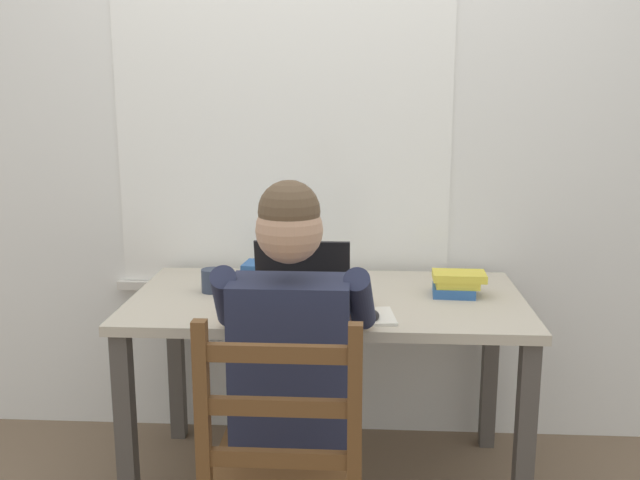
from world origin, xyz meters
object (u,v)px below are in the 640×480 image
(wooden_chair, at_px, (285,473))
(laptop, at_px, (300,296))
(computer_mouse, at_px, (370,316))
(seated_person, at_px, (294,357))
(desk, at_px, (327,321))
(book_stack_side, at_px, (263,273))
(coffee_mug_white, at_px, (304,279))
(book_stack_main, at_px, (457,284))
(coffee_mug_dark, at_px, (213,281))

(wooden_chair, relative_size, laptop, 2.84)
(wooden_chair, xyz_separation_m, computer_mouse, (0.23, 0.47, 0.30))
(seated_person, height_order, wooden_chair, seated_person)
(desk, height_order, book_stack_side, book_stack_side)
(seated_person, relative_size, laptop, 3.76)
(seated_person, xyz_separation_m, coffee_mug_white, (-0.01, 0.49, 0.11))
(desk, relative_size, computer_mouse, 14.21)
(desk, xyz_separation_m, seated_person, (-0.08, -0.46, 0.04))
(book_stack_side, bearing_deg, laptop, -63.19)
(desk, bearing_deg, seated_person, -99.82)
(book_stack_main, bearing_deg, coffee_mug_dark, -179.61)
(coffee_mug_white, bearing_deg, coffee_mug_dark, -179.43)
(coffee_mug_dark, bearing_deg, book_stack_side, 39.17)
(computer_mouse, xyz_separation_m, coffee_mug_dark, (-0.58, 0.30, 0.03))
(seated_person, height_order, book_stack_side, seated_person)
(book_stack_main, xyz_separation_m, book_stack_side, (-0.73, 0.13, -0.01))
(wooden_chair, distance_m, coffee_mug_dark, 0.90)
(seated_person, xyz_separation_m, coffee_mug_dark, (-0.35, 0.49, 0.10))
(seated_person, bearing_deg, coffee_mug_dark, 125.49)
(wooden_chair, distance_m, laptop, 0.65)
(coffee_mug_white, bearing_deg, book_stack_side, 142.27)
(desk, xyz_separation_m, computer_mouse, (0.15, -0.27, 0.11))
(desk, xyz_separation_m, coffee_mug_white, (-0.09, 0.03, 0.15))
(wooden_chair, relative_size, book_stack_main, 4.83)
(seated_person, distance_m, book_stack_main, 0.75)
(wooden_chair, bearing_deg, laptop, 90.31)
(coffee_mug_dark, bearing_deg, laptop, -32.21)
(computer_mouse, xyz_separation_m, book_stack_side, (-0.41, 0.44, 0.02))
(seated_person, distance_m, book_stack_side, 0.66)
(seated_person, distance_m, wooden_chair, 0.36)
(wooden_chair, xyz_separation_m, coffee_mug_white, (-0.01, 0.77, 0.34))
(wooden_chair, bearing_deg, computer_mouse, 63.60)
(book_stack_main, height_order, book_stack_side, book_stack_main)
(seated_person, distance_m, laptop, 0.29)
(desk, bearing_deg, coffee_mug_dark, 175.80)
(desk, xyz_separation_m, book_stack_main, (0.47, 0.04, 0.14))
(wooden_chair, relative_size, coffee_mug_white, 7.96)
(coffee_mug_white, distance_m, coffee_mug_dark, 0.34)
(coffee_mug_dark, distance_m, book_stack_main, 0.90)
(wooden_chair, relative_size, coffee_mug_dark, 7.97)
(wooden_chair, height_order, coffee_mug_dark, wooden_chair)
(wooden_chair, height_order, coffee_mug_white, wooden_chair)
(seated_person, bearing_deg, coffee_mug_white, 91.21)
(coffee_mug_white, relative_size, coffee_mug_dark, 1.00)
(desk, distance_m, wooden_chair, 0.76)
(seated_person, bearing_deg, book_stack_main, 41.96)
(coffee_mug_dark, height_order, book_stack_main, same)
(desk, relative_size, book_stack_main, 7.32)
(desk, bearing_deg, coffee_mug_white, 158.78)
(wooden_chair, distance_m, computer_mouse, 0.60)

